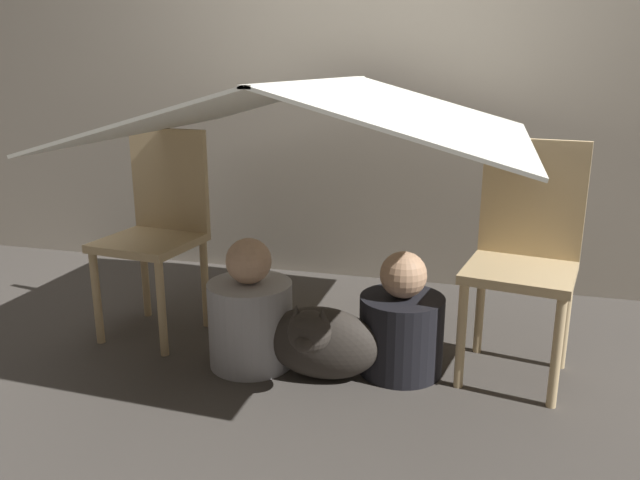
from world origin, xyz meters
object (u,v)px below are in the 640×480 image
at_px(person_second, 401,326).
at_px(dog, 320,341).
at_px(chair_right, 524,250).
at_px(chair_left, 158,224).
at_px(person_front, 250,316).

distance_m(person_second, dog, 0.34).
bearing_deg(person_second, chair_right, 17.21).
distance_m(chair_left, person_second, 1.20).
bearing_deg(chair_right, dog, -147.38).
xyz_separation_m(chair_left, dog, (0.85, -0.31, -0.34)).
relative_size(chair_right, person_second, 1.84).
bearing_deg(person_second, chair_left, 172.99).
bearing_deg(dog, person_second, 29.21).
bearing_deg(chair_right, chair_left, -169.61).
relative_size(person_second, dog, 1.10).
xyz_separation_m(chair_left, person_front, (0.53, -0.24, -0.30)).
relative_size(chair_left, dog, 2.02).
relative_size(chair_left, person_front, 1.72).
height_order(person_front, dog, person_front).
bearing_deg(dog, person_front, 167.70).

